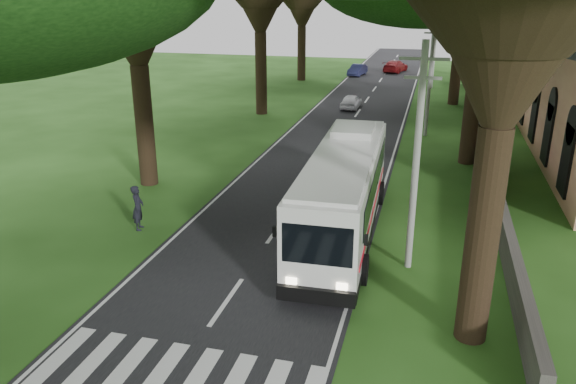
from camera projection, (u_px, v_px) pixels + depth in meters
ground at (202, 337)px, 16.25m from camera, size 140.00×140.00×0.00m
road at (343, 134)px, 38.98m from camera, size 8.00×120.00×0.04m
crosswalk at (172, 381)px, 14.44m from camera, size 8.00×3.00×0.01m
property_wall at (481, 137)px, 35.72m from camera, size 0.35×50.00×1.20m
pole_near at (417, 156)px, 18.97m from camera, size 1.60×0.24×8.00m
pole_mid at (430, 74)px, 37.15m from camera, size 1.60×0.24×8.00m
pole_far at (435, 46)px, 55.33m from camera, size 1.60×0.24×8.00m
coach_bus at (343, 190)px, 22.49m from camera, size 3.10×12.03×3.52m
distant_car_a at (351, 101)px, 46.88m from camera, size 1.57×3.53×1.18m
distant_car_b at (357, 70)px, 64.81m from camera, size 1.96×3.98×1.25m
distant_car_c at (395, 66)px, 67.37m from camera, size 3.01×5.12×1.39m
pedestrian at (138, 208)px, 23.24m from camera, size 0.63×0.80×1.92m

